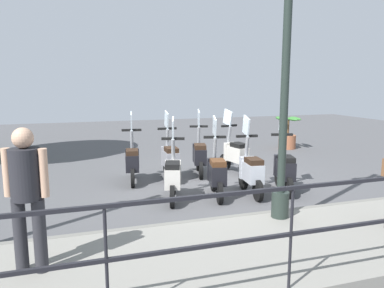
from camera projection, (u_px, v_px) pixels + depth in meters
The scene contains 14 objects.
ground_plane at pixel (217, 186), 8.00m from camera, with size 28.00×28.00×0.00m, color #4C4C4F.
promenade_walkway at pixel (303, 242), 5.03m from camera, with size 2.20×20.00×0.15m.
fence_railing at pixel (366, 207), 3.91m from camera, with size 0.04×16.03×1.07m.
lamp_post_near at pixel (285, 80), 5.41m from camera, with size 0.26×0.90×4.65m.
pedestrian_distant at pixel (27, 189), 3.97m from camera, with size 0.41×0.46×1.59m.
potted_palm at pixel (287, 135), 12.36m from camera, with size 1.06×0.66×1.05m.
scooter_near_0 at pixel (284, 168), 7.49m from camera, with size 1.20×0.54×1.54m.
scooter_near_1 at pixel (251, 171), 7.29m from camera, with size 1.23×0.44×1.54m.
scooter_near_2 at pixel (217, 173), 7.15m from camera, with size 1.22×0.50×1.54m.
scooter_near_3 at pixel (173, 175), 6.95m from camera, with size 1.20×0.54×1.54m.
scooter_far_0 at pixel (235, 154), 9.04m from camera, with size 1.22×0.49×1.54m.
scooter_far_1 at pixel (200, 155), 8.87m from camera, with size 1.21×0.52×1.54m.
scooter_far_2 at pixel (170, 158), 8.47m from camera, with size 1.23×0.44×1.54m.
scooter_far_3 at pixel (132, 161), 8.20m from camera, with size 1.23×0.46×1.54m.
Camera 1 is at (-7.21, 2.88, 2.21)m, focal length 35.00 mm.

